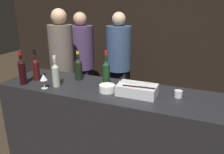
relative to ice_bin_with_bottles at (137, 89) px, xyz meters
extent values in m
cube|color=black|center=(-0.28, 2.11, 0.39)|extent=(6.40, 0.06, 2.80)
cube|color=black|center=(-0.28, 0.04, -0.53)|extent=(2.36, 0.65, 0.95)
cube|color=silver|center=(0.00, 0.00, -0.01)|extent=(0.36, 0.22, 0.10)
cylinder|color=black|center=(0.03, -0.05, 0.02)|extent=(0.30, 0.09, 0.06)
cylinder|color=#9EA899|center=(-0.04, 0.00, 0.02)|extent=(0.29, 0.10, 0.07)
cylinder|color=#9EA899|center=(-0.01, 0.05, 0.02)|extent=(0.26, 0.09, 0.06)
cylinder|color=white|center=(-0.29, -0.03, -0.02)|extent=(0.15, 0.15, 0.07)
cylinder|color=gray|center=(-0.29, -0.03, 0.01)|extent=(0.13, 0.13, 0.01)
cylinder|color=silver|center=(-0.91, -0.20, -0.06)|extent=(0.07, 0.07, 0.00)
cylinder|color=silver|center=(-0.91, -0.20, -0.01)|extent=(0.01, 0.01, 0.08)
cone|color=silver|center=(-0.91, -0.20, 0.06)|extent=(0.07, 0.07, 0.06)
cylinder|color=silver|center=(0.37, 0.09, -0.03)|extent=(0.07, 0.07, 0.06)
sphere|color=#F4C66B|center=(0.37, 0.09, -0.02)|extent=(0.03, 0.03, 0.03)
cylinder|color=#9EA899|center=(-0.83, -0.10, 0.04)|extent=(0.08, 0.08, 0.20)
cone|color=#9EA899|center=(-0.83, -0.10, 0.17)|extent=(0.08, 0.08, 0.05)
cylinder|color=#9EA899|center=(-0.83, -0.10, 0.23)|extent=(0.03, 0.03, 0.08)
cylinder|color=silver|center=(-0.83, -0.10, 0.25)|extent=(0.04, 0.04, 0.03)
cylinder|color=black|center=(-0.73, 0.17, 0.04)|extent=(0.09, 0.09, 0.20)
cone|color=black|center=(-0.73, 0.17, 0.17)|extent=(0.09, 0.09, 0.05)
cylinder|color=black|center=(-0.73, 0.17, 0.23)|extent=(0.03, 0.03, 0.08)
cylinder|color=gold|center=(-0.73, 0.17, 0.26)|extent=(0.03, 0.03, 0.04)
cylinder|color=#143319|center=(-0.37, 0.12, 0.05)|extent=(0.08, 0.08, 0.22)
cone|color=#143319|center=(-0.37, 0.12, 0.19)|extent=(0.08, 0.08, 0.05)
cylinder|color=#143319|center=(-0.37, 0.12, 0.26)|extent=(0.03, 0.03, 0.10)
cylinder|color=red|center=(-0.37, 0.12, 0.29)|extent=(0.03, 0.03, 0.05)
cylinder|color=black|center=(-1.20, -0.18, 0.06)|extent=(0.07, 0.07, 0.23)
cone|color=black|center=(-1.20, -0.18, 0.20)|extent=(0.07, 0.07, 0.04)
cylinder|color=black|center=(-1.20, -0.18, 0.26)|extent=(0.03, 0.03, 0.08)
cylinder|color=maroon|center=(-1.20, -0.18, 0.28)|extent=(0.03, 0.03, 0.04)
cylinder|color=#380F0F|center=(-1.16, -0.02, 0.04)|extent=(0.08, 0.08, 0.20)
cone|color=#380F0F|center=(-1.16, -0.02, 0.17)|extent=(0.08, 0.08, 0.05)
cylinder|color=#380F0F|center=(-1.16, -0.02, 0.24)|extent=(0.03, 0.03, 0.09)
cylinder|color=black|center=(-1.16, -0.02, 0.26)|extent=(0.04, 0.04, 0.04)
cube|color=black|center=(-0.70, 1.36, -0.64)|extent=(0.30, 0.22, 0.75)
cylinder|color=#334766|center=(-0.70, 1.36, 0.09)|extent=(0.40, 0.40, 0.70)
sphere|color=beige|center=(-0.70, 1.36, 0.54)|extent=(0.21, 0.21, 0.21)
cube|color=black|center=(-1.28, 0.64, -0.62)|extent=(0.25, 0.18, 0.79)
cylinder|color=#60564C|center=(-1.28, 0.64, 0.13)|extent=(0.33, 0.33, 0.72)
sphere|color=tan|center=(-1.28, 0.64, 0.60)|extent=(0.21, 0.21, 0.21)
cube|color=black|center=(-1.30, 1.22, -0.64)|extent=(0.31, 0.23, 0.75)
cylinder|color=#473356|center=(-1.30, 1.22, 0.08)|extent=(0.41, 0.41, 0.69)
sphere|color=tan|center=(-1.30, 1.22, 0.54)|extent=(0.21, 0.21, 0.21)
camera|label=1|loc=(0.51, -1.85, 0.76)|focal=35.00mm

